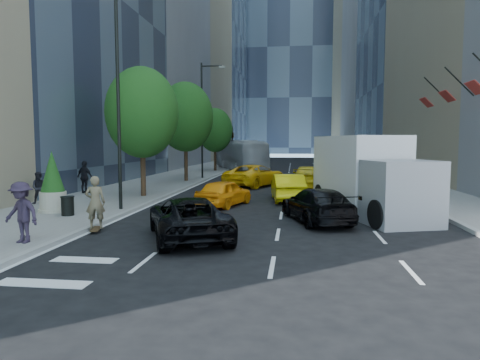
# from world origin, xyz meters

# --- Properties ---
(ground) EXTENTS (160.00, 160.00, 0.00)m
(ground) POSITION_xyz_m (0.00, 0.00, 0.00)
(ground) COLOR black
(ground) RESTS_ON ground
(sidewalk_left) EXTENTS (6.00, 120.00, 0.15)m
(sidewalk_left) POSITION_xyz_m (-9.00, 30.00, 0.07)
(sidewalk_left) COLOR slate
(sidewalk_left) RESTS_ON ground
(sidewalk_right) EXTENTS (4.00, 120.00, 0.15)m
(sidewalk_right) POSITION_xyz_m (10.00, 30.00, 0.07)
(sidewalk_right) COLOR slate
(sidewalk_right) RESTS_ON ground
(tower_left_end) EXTENTS (20.00, 28.00, 60.00)m
(tower_left_end) POSITION_xyz_m (-22.00, 92.00, 30.00)
(tower_left_end) COLOR #292F40
(tower_left_end) RESTS_ON ground
(tower_right_far) EXTENTS (20.00, 24.00, 50.00)m
(tower_right_far) POSITION_xyz_m (22.00, 98.00, 25.00)
(tower_right_far) COLOR gray
(tower_right_far) RESTS_ON ground
(tower_distant) EXTENTS (40.00, 20.00, 90.00)m
(tower_distant) POSITION_xyz_m (0.00, 120.00, 45.00)
(tower_distant) COLOR #292F40
(tower_distant) RESTS_ON ground
(lamp_near) EXTENTS (2.13, 0.22, 10.00)m
(lamp_near) POSITION_xyz_m (-6.32, 4.00, 5.81)
(lamp_near) COLOR black
(lamp_near) RESTS_ON sidewalk_left
(lamp_far) EXTENTS (2.13, 0.22, 10.00)m
(lamp_far) POSITION_xyz_m (-6.32, 22.00, 5.81)
(lamp_far) COLOR black
(lamp_far) RESTS_ON sidewalk_left
(tree_near) EXTENTS (4.20, 4.20, 7.46)m
(tree_near) POSITION_xyz_m (-7.20, 9.00, 4.97)
(tree_near) COLOR black
(tree_near) RESTS_ON sidewalk_left
(tree_mid) EXTENTS (4.50, 4.50, 7.99)m
(tree_mid) POSITION_xyz_m (-7.20, 19.00, 5.32)
(tree_mid) COLOR black
(tree_mid) RESTS_ON sidewalk_left
(tree_far) EXTENTS (3.90, 3.90, 6.92)m
(tree_far) POSITION_xyz_m (-7.20, 32.00, 4.62)
(tree_far) COLOR black
(tree_far) RESTS_ON sidewalk_left
(traffic_signal) EXTENTS (2.48, 0.53, 5.20)m
(traffic_signal) POSITION_xyz_m (-6.40, 40.00, 4.23)
(traffic_signal) COLOR black
(traffic_signal) RESTS_ON sidewalk_left
(facade_flags) EXTENTS (1.85, 13.30, 2.05)m
(facade_flags) POSITION_xyz_m (10.64, 10.00, 6.18)
(facade_flags) COLOR black
(facade_flags) RESTS_ON ground
(skateboarder) EXTENTS (0.80, 0.63, 1.92)m
(skateboarder) POSITION_xyz_m (-5.60, -0.41, 0.96)
(skateboarder) COLOR #6F6245
(skateboarder) RESTS_ON ground
(black_sedan_lincoln) EXTENTS (4.12, 5.62, 1.42)m
(black_sedan_lincoln) POSITION_xyz_m (-2.00, -1.00, 0.71)
(black_sedan_lincoln) COLOR black
(black_sedan_lincoln) RESTS_ON ground
(black_sedan_mercedes) EXTENTS (3.27, 5.17, 1.40)m
(black_sedan_mercedes) POSITION_xyz_m (2.50, 2.62, 0.70)
(black_sedan_mercedes) COLOR black
(black_sedan_mercedes) RESTS_ON ground
(taxi_a) EXTENTS (2.74, 4.32, 1.37)m
(taxi_a) POSITION_xyz_m (-2.00, 6.50, 0.69)
(taxi_a) COLOR #FF990D
(taxi_a) RESTS_ON ground
(taxi_b) EXTENTS (2.11, 4.74, 1.51)m
(taxi_b) POSITION_xyz_m (1.20, 9.00, 0.76)
(taxi_b) COLOR yellow
(taxi_b) RESTS_ON ground
(taxi_c) EXTENTS (4.83, 6.39, 1.61)m
(taxi_c) POSITION_xyz_m (-1.35, 16.82, 0.81)
(taxi_c) COLOR yellow
(taxi_c) RESTS_ON ground
(taxi_d) EXTENTS (2.45, 5.60, 1.60)m
(taxi_d) POSITION_xyz_m (2.56, 15.50, 0.80)
(taxi_d) COLOR #DAB90B
(taxi_d) RESTS_ON ground
(city_bus) EXTENTS (7.74, 12.76, 3.52)m
(city_bus) POSITION_xyz_m (-4.80, 35.08, 1.76)
(city_bus) COLOR #B6B9BD
(city_bus) RESTS_ON ground
(box_truck) EXTENTS (4.74, 7.90, 3.56)m
(box_truck) POSITION_xyz_m (4.90, 4.90, 1.81)
(box_truck) COLOR silver
(box_truck) RESTS_ON ground
(pedestrian_a) EXTENTS (0.98, 0.89, 1.64)m
(pedestrian_a) POSITION_xyz_m (-11.20, 5.02, 0.97)
(pedestrian_a) COLOR black
(pedestrian_a) RESTS_ON sidewalk_left
(pedestrian_b) EXTENTS (1.26, 0.84, 1.99)m
(pedestrian_b) POSITION_xyz_m (-11.20, 9.75, 1.15)
(pedestrian_b) COLOR black
(pedestrian_b) RESTS_ON sidewalk_left
(pedestrian_c) EXTENTS (1.36, 0.98, 1.90)m
(pedestrian_c) POSITION_xyz_m (-6.80, -2.88, 1.10)
(pedestrian_c) COLOR #2D2132
(pedestrian_c) RESTS_ON sidewalk_left
(trash_can) EXTENTS (0.52, 0.52, 0.79)m
(trash_can) POSITION_xyz_m (-8.03, 2.00, 0.54)
(trash_can) COLOR black
(trash_can) RESTS_ON sidewalk_left
(planter_shrub) EXTENTS (1.14, 1.14, 2.74)m
(planter_shrub) POSITION_xyz_m (-9.20, 2.88, 1.46)
(planter_shrub) COLOR #BAB49A
(planter_shrub) RESTS_ON sidewalk_left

